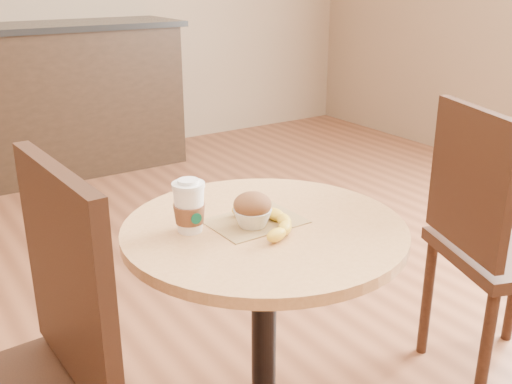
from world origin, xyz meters
TOP-DOWN VIEW (x-y plane):
  - cafe_table at (-0.06, 0.12)m, footprint 0.75×0.75m
  - chair_right at (0.78, -0.01)m, footprint 0.56×0.56m
  - service_counter at (0.00, 3.18)m, footprint 2.30×0.65m
  - kraft_bag at (-0.07, 0.15)m, footprint 0.24×0.19m
  - coffee_cup at (-0.24, 0.19)m, footprint 0.08×0.08m
  - muffin at (-0.09, 0.13)m, footprint 0.10×0.10m
  - banana at (-0.06, 0.11)m, footprint 0.18×0.27m

SIDE VIEW (x-z plane):
  - service_counter at x=0.00m, z-range 0.00..1.04m
  - chair_right at x=0.78m, z-range 0.05..1.04m
  - cafe_table at x=-0.06m, z-range 0.17..0.92m
  - kraft_bag at x=-0.07m, z-range 0.75..0.75m
  - banana at x=-0.06m, z-range 0.75..0.79m
  - muffin at x=-0.09m, z-range 0.75..0.84m
  - coffee_cup at x=-0.24m, z-range 0.74..0.88m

